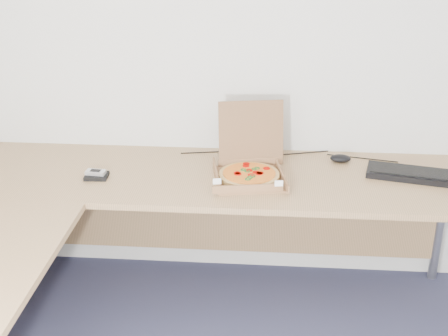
# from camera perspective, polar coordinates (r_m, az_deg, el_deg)

# --- Properties ---
(room_shell) EXTENTS (3.50, 3.50, 2.50)m
(room_shell) POSITION_cam_1_polar(r_m,az_deg,el_deg) (1.48, 13.65, -5.08)
(room_shell) COLOR silver
(room_shell) RESTS_ON ground
(desk) EXTENTS (2.50, 2.20, 0.73)m
(desk) POSITION_cam_1_polar(r_m,az_deg,el_deg) (2.65, -8.66, -4.77)
(desk) COLOR #9F794F
(desk) RESTS_ON ground
(pizza_box) EXTENTS (0.32, 0.38, 0.33)m
(pizza_box) POSITION_cam_1_polar(r_m,az_deg,el_deg) (2.91, 2.39, -0.24)
(pizza_box) COLOR brown
(pizza_box) RESTS_ON desk
(drinking_glass) EXTENTS (0.07, 0.07, 0.12)m
(drinking_glass) POSITION_cam_1_polar(r_m,az_deg,el_deg) (3.14, 2.69, 1.98)
(drinking_glass) COLOR white
(drinking_glass) RESTS_ON desk
(keyboard) EXTENTS (0.49, 0.26, 0.03)m
(keyboard) POSITION_cam_1_polar(r_m,az_deg,el_deg) (3.07, 17.65, -0.61)
(keyboard) COLOR black
(keyboard) RESTS_ON desk
(mouse) EXTENTS (0.12, 0.09, 0.04)m
(mouse) POSITION_cam_1_polar(r_m,az_deg,el_deg) (3.16, 10.89, 0.89)
(mouse) COLOR black
(mouse) RESTS_ON desk
(wallet) EXTENTS (0.11, 0.10, 0.02)m
(wallet) POSITION_cam_1_polar(r_m,az_deg,el_deg) (2.99, -11.89, -0.75)
(wallet) COLOR black
(wallet) RESTS_ON desk
(phone) EXTENTS (0.10, 0.06, 0.02)m
(phone) POSITION_cam_1_polar(r_m,az_deg,el_deg) (2.99, -11.97, -0.40)
(phone) COLOR #B2B5BA
(phone) RESTS_ON wallet
(cable_bundle) EXTENTS (0.54, 0.11, 0.01)m
(cable_bundle) POSITION_cam_1_polar(r_m,az_deg,el_deg) (3.21, 5.59, 1.27)
(cable_bundle) COLOR black
(cable_bundle) RESTS_ON desk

